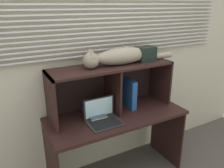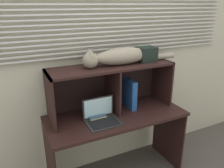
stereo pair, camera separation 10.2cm
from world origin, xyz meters
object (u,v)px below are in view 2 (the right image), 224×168
(storage_box, at_px, (146,54))
(book_stack, at_px, (93,113))
(cat, at_px, (120,57))
(binder_upright, at_px, (129,94))
(laptop, at_px, (102,117))

(storage_box, bearing_deg, book_stack, 179.77)
(cat, height_order, binder_upright, cat)
(binder_upright, height_order, storage_box, storage_box)
(laptop, height_order, storage_box, storage_box)
(storage_box, bearing_deg, binder_upright, 180.00)
(cat, bearing_deg, binder_upright, -0.00)
(binder_upright, distance_m, storage_box, 0.43)
(cat, relative_size, laptop, 3.30)
(laptop, xyz_separation_m, storage_box, (0.56, 0.16, 0.50))
(book_stack, bearing_deg, laptop, -83.04)
(storage_box, bearing_deg, laptop, -164.38)
(cat, relative_size, binder_upright, 3.35)
(cat, bearing_deg, book_stack, 179.53)
(storage_box, bearing_deg, cat, 180.00)
(cat, bearing_deg, storage_box, -0.00)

